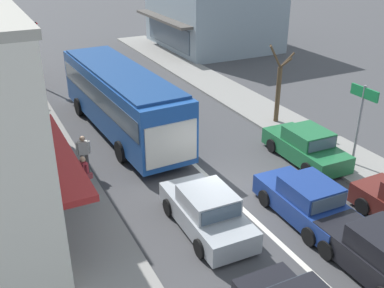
{
  "coord_description": "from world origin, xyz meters",
  "views": [
    {
      "loc": [
        -7.81,
        -12.61,
        9.12
      ],
      "look_at": [
        -0.3,
        2.3,
        1.2
      ],
      "focal_mm": 42.0,
      "sensor_mm": 36.0,
      "label": 1
    }
  ],
  "objects": [
    {
      "name": "pedestrian_browsing_midblock",
      "position": [
        -4.42,
        3.84,
        1.07
      ],
      "size": [
        0.56,
        0.3,
        1.63
      ],
      "color": "#4C4742",
      "rests_on": "sidewalk_left"
    },
    {
      "name": "parked_sedan_kerb_second",
      "position": [
        4.54,
        0.88,
        0.66
      ],
      "size": [
        1.98,
        4.24,
        1.47
      ],
      "color": "#1E6638",
      "rests_on": "ground"
    },
    {
      "name": "street_tree_right",
      "position": [
        5.92,
        4.9,
        1.91
      ],
      "size": [
        1.56,
        1.8,
        4.17
      ],
      "color": "brown",
      "rests_on": "ground"
    },
    {
      "name": "hatchback_queue_gap_filler",
      "position": [
        1.64,
        -5.83,
        0.71
      ],
      "size": [
        1.83,
        3.7,
        1.54
      ],
      "color": "black",
      "rests_on": "ground"
    },
    {
      "name": "directional_road_sign",
      "position": [
        6.01,
        -0.48,
        2.68
      ],
      "size": [
        0.1,
        1.4,
        3.6
      ],
      "color": "gray",
      "rests_on": "ground"
    },
    {
      "name": "sedan_behind_bus_mid",
      "position": [
        1.68,
        -2.65,
        0.66
      ],
      "size": [
        1.96,
        4.23,
        1.47
      ],
      "color": "navy",
      "rests_on": "ground"
    },
    {
      "name": "pedestrian_far_walker",
      "position": [
        -4.98,
        12.8,
        1.07
      ],
      "size": [
        0.56,
        0.29,
        1.63
      ],
      "color": "#4C4742",
      "rests_on": "sidewalk_left"
    },
    {
      "name": "sedan_behind_bus_near",
      "position": [
        -1.72,
        -1.61,
        0.66
      ],
      "size": [
        1.97,
        4.24,
        1.47
      ],
      "color": "#9EA3A8",
      "rests_on": "ground"
    },
    {
      "name": "city_bus",
      "position": [
        -1.6,
        7.38,
        1.88
      ],
      "size": [
        3.07,
        10.95,
        3.23
      ],
      "color": "#1E4C99",
      "rests_on": "ground"
    },
    {
      "name": "traffic_light_downstreet",
      "position": [
        -3.92,
        16.31,
        2.85
      ],
      "size": [
        0.33,
        0.24,
        4.2
      ],
      "color": "gray",
      "rests_on": "ground"
    },
    {
      "name": "pedestrian_with_handbag_near",
      "position": [
        -4.86,
        2.04,
        1.07
      ],
      "size": [
        0.41,
        0.65,
        1.63
      ],
      "color": "#4C4742",
      "rests_on": "sidewalk_left"
    },
    {
      "name": "lane_centre_line",
      "position": [
        0.0,
        4.0,
        0.0
      ],
      "size": [
        0.2,
        28.0,
        0.01
      ],
      "primitive_type": "cube",
      "color": "silver",
      "rests_on": "ground"
    },
    {
      "name": "sidewalk_left",
      "position": [
        -6.8,
        6.0,
        0.07
      ],
      "size": [
        5.2,
        44.0,
        0.14
      ],
      "primitive_type": "cube",
      "color": "gray",
      "rests_on": "ground"
    },
    {
      "name": "kerb_right",
      "position": [
        6.2,
        6.0,
        0.06
      ],
      "size": [
        2.8,
        44.0,
        0.12
      ],
      "primitive_type": "cube",
      "color": "gray",
      "rests_on": "ground"
    },
    {
      "name": "ground_plane",
      "position": [
        0.0,
        0.0,
        0.0
      ],
      "size": [
        140.0,
        140.0,
        0.0
      ],
      "primitive_type": "plane",
      "color": "#3F3F42"
    }
  ]
}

